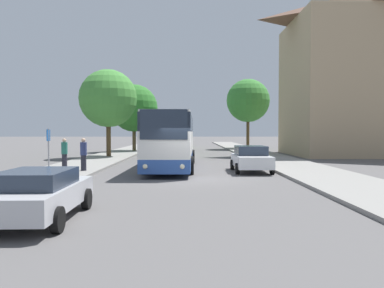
# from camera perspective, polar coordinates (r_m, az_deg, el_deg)

# --- Properties ---
(ground_plane) EXTENTS (300.00, 300.00, 0.00)m
(ground_plane) POSITION_cam_1_polar(r_m,az_deg,el_deg) (18.16, -0.78, -5.47)
(ground_plane) COLOR #565454
(ground_plane) RESTS_ON ground
(sidewalk_left) EXTENTS (4.00, 120.00, 0.15)m
(sidewalk_left) POSITION_cam_1_polar(r_m,az_deg,el_deg) (19.49, -21.92, -4.88)
(sidewalk_left) COLOR gray
(sidewalk_left) RESTS_ON ground_plane
(sidewalk_right) EXTENTS (4.00, 120.00, 0.15)m
(sidewalk_right) POSITION_cam_1_polar(r_m,az_deg,el_deg) (19.42, 20.42, -4.88)
(sidewalk_right) COLOR gray
(sidewalk_right) RESTS_ON ground_plane
(building_right_background) EXTENTS (17.12, 11.04, 16.55)m
(building_right_background) POSITION_cam_1_polar(r_m,az_deg,el_deg) (41.76, 26.60, 9.90)
(building_right_background) COLOR tan
(building_right_background) RESTS_ON ground_plane
(bus_front) EXTENTS (3.01, 12.03, 3.41)m
(bus_front) POSITION_cam_1_polar(r_m,az_deg,el_deg) (23.78, -3.08, 0.69)
(bus_front) COLOR #2D519E
(bus_front) RESTS_ON ground_plane
(bus_middle) EXTENTS (2.96, 12.02, 3.19)m
(bus_middle) POSITION_cam_1_polar(r_m,az_deg,el_deg) (38.72, -2.37, 1.00)
(bus_middle) COLOR silver
(bus_middle) RESTS_ON ground_plane
(bus_rear) EXTENTS (2.91, 11.20, 3.42)m
(bus_rear) POSITION_cam_1_polar(r_m,az_deg,el_deg) (54.45, -1.76, 1.39)
(bus_rear) COLOR #238942
(bus_rear) RESTS_ON ground_plane
(parked_car_left_curb) EXTENTS (2.11, 4.35, 1.33)m
(parked_car_left_curb) POSITION_cam_1_polar(r_m,az_deg,el_deg) (10.70, -22.39, -6.95)
(parked_car_left_curb) COLOR #B7B7BC
(parked_car_left_curb) RESTS_ON ground_plane
(parked_car_right_near) EXTENTS (2.12, 4.19, 1.50)m
(parked_car_right_near) POSITION_cam_1_polar(r_m,az_deg,el_deg) (21.91, 8.97, -2.17)
(parked_car_right_near) COLOR silver
(parked_car_right_near) RESTS_ON ground_plane
(bus_stop_sign) EXTENTS (0.08, 0.45, 2.34)m
(bus_stop_sign) POSITION_cam_1_polar(r_m,az_deg,el_deg) (20.98, -21.02, -0.19)
(bus_stop_sign) COLOR gray
(bus_stop_sign) RESTS_ON sidewalk_left
(pedestrian_waiting_near) EXTENTS (0.36, 0.36, 1.82)m
(pedestrian_waiting_near) POSITION_cam_1_polar(r_m,az_deg,el_deg) (21.70, -16.20, -1.49)
(pedestrian_waiting_near) COLOR #23232D
(pedestrian_waiting_near) RESTS_ON sidewalk_left
(pedestrian_waiting_far) EXTENTS (0.36, 0.36, 1.77)m
(pedestrian_waiting_far) POSITION_cam_1_polar(r_m,az_deg,el_deg) (23.61, -18.86, -1.31)
(pedestrian_waiting_far) COLOR #23232D
(pedestrian_waiting_far) RESTS_ON sidewalk_left
(tree_left_near) EXTENTS (5.06, 5.06, 7.63)m
(tree_left_near) POSITION_cam_1_polar(r_m,az_deg,el_deg) (33.90, -12.64, 6.78)
(tree_left_near) COLOR #513D23
(tree_left_near) RESTS_ON sidewalk_left
(tree_left_far) EXTENTS (5.38, 5.38, 7.54)m
(tree_left_far) POSITION_cam_1_polar(r_m,az_deg,el_deg) (43.23, -8.83, 5.42)
(tree_left_far) COLOR brown
(tree_left_far) RESTS_ON sidewalk_left
(tree_right_near) EXTENTS (5.67, 5.67, 9.08)m
(tree_right_near) POSITION_cam_1_polar(r_m,az_deg,el_deg) (50.07, 8.53, 6.54)
(tree_right_near) COLOR #513D23
(tree_right_near) RESTS_ON sidewalk_right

